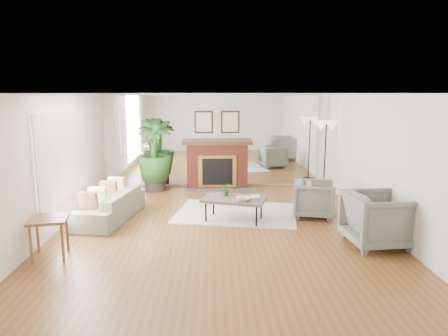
{
  "coord_description": "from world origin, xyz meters",
  "views": [
    {
      "loc": [
        -0.14,
        -7.18,
        2.5
      ],
      "look_at": [
        0.1,
        0.6,
        1.04
      ],
      "focal_mm": 32.0,
      "sensor_mm": 36.0,
      "label": 1
    }
  ],
  "objects_px": {
    "floor_lamp": "(326,132)",
    "coffee_table": "(234,200)",
    "sofa": "(110,205)",
    "side_table": "(49,224)",
    "armchair_front": "(378,219)",
    "fireplace": "(217,164)",
    "potted_ficus": "(154,153)",
    "armchair_back": "(314,199)"
  },
  "relations": [
    {
      "from": "floor_lamp",
      "to": "coffee_table",
      "type": "bearing_deg",
      "value": -137.06
    },
    {
      "from": "sofa",
      "to": "side_table",
      "type": "xyz_separation_m",
      "value": [
        -0.46,
        -1.85,
        0.24
      ]
    },
    {
      "from": "coffee_table",
      "to": "armchair_front",
      "type": "bearing_deg",
      "value": -29.99
    },
    {
      "from": "armchair_front",
      "to": "fireplace",
      "type": "bearing_deg",
      "value": 26.97
    },
    {
      "from": "side_table",
      "to": "potted_ficus",
      "type": "distance_m",
      "value": 4.43
    },
    {
      "from": "sofa",
      "to": "potted_ficus",
      "type": "height_order",
      "value": "potted_ficus"
    },
    {
      "from": "fireplace",
      "to": "armchair_front",
      "type": "distance_m",
      "value": 4.95
    },
    {
      "from": "potted_ficus",
      "to": "coffee_table",
      "type": "bearing_deg",
      "value": -53.98
    },
    {
      "from": "potted_ficus",
      "to": "floor_lamp",
      "type": "xyz_separation_m",
      "value": [
        4.32,
        -0.38,
        0.56
      ]
    },
    {
      "from": "sofa",
      "to": "floor_lamp",
      "type": "bearing_deg",
      "value": 122.5
    },
    {
      "from": "fireplace",
      "to": "floor_lamp",
      "type": "bearing_deg",
      "value": -13.05
    },
    {
      "from": "armchair_back",
      "to": "floor_lamp",
      "type": "relative_size",
      "value": 0.44
    },
    {
      "from": "fireplace",
      "to": "armchair_back",
      "type": "height_order",
      "value": "fireplace"
    },
    {
      "from": "floor_lamp",
      "to": "side_table",
      "type": "bearing_deg",
      "value": -143.91
    },
    {
      "from": "floor_lamp",
      "to": "armchair_front",
      "type": "bearing_deg",
      "value": -91.6
    },
    {
      "from": "coffee_table",
      "to": "sofa",
      "type": "height_order",
      "value": "sofa"
    },
    {
      "from": "coffee_table",
      "to": "potted_ficus",
      "type": "xyz_separation_m",
      "value": [
        -1.91,
        2.62,
        0.55
      ]
    },
    {
      "from": "coffee_table",
      "to": "floor_lamp",
      "type": "height_order",
      "value": "floor_lamp"
    },
    {
      "from": "coffee_table",
      "to": "sofa",
      "type": "relative_size",
      "value": 0.68
    },
    {
      "from": "coffee_table",
      "to": "potted_ficus",
      "type": "height_order",
      "value": "potted_ficus"
    },
    {
      "from": "sofa",
      "to": "side_table",
      "type": "bearing_deg",
      "value": -4.31
    },
    {
      "from": "fireplace",
      "to": "floor_lamp",
      "type": "height_order",
      "value": "fireplace"
    },
    {
      "from": "potted_ficus",
      "to": "floor_lamp",
      "type": "bearing_deg",
      "value": -5.01
    },
    {
      "from": "armchair_front",
      "to": "potted_ficus",
      "type": "distance_m",
      "value": 5.81
    },
    {
      "from": "armchair_back",
      "to": "armchair_front",
      "type": "distance_m",
      "value": 1.74
    },
    {
      "from": "coffee_table",
      "to": "side_table",
      "type": "height_order",
      "value": "side_table"
    },
    {
      "from": "armchair_back",
      "to": "potted_ficus",
      "type": "distance_m",
      "value": 4.32
    },
    {
      "from": "armchair_front",
      "to": "side_table",
      "type": "distance_m",
      "value": 5.26
    },
    {
      "from": "fireplace",
      "to": "sofa",
      "type": "distance_m",
      "value": 3.47
    },
    {
      "from": "armchair_back",
      "to": "sofa",
      "type": "bearing_deg",
      "value": 103.88
    },
    {
      "from": "fireplace",
      "to": "side_table",
      "type": "height_order",
      "value": "fireplace"
    },
    {
      "from": "armchair_back",
      "to": "floor_lamp",
      "type": "xyz_separation_m",
      "value": [
        0.75,
        1.97,
        1.19
      ]
    },
    {
      "from": "side_table",
      "to": "potted_ficus",
      "type": "xyz_separation_m",
      "value": [
        1.03,
        4.28,
        0.46
      ]
    },
    {
      "from": "sofa",
      "to": "floor_lamp",
      "type": "relative_size",
      "value": 1.09
    },
    {
      "from": "coffee_table",
      "to": "sofa",
      "type": "distance_m",
      "value": 2.49
    },
    {
      "from": "coffee_table",
      "to": "floor_lamp",
      "type": "bearing_deg",
      "value": 42.94
    },
    {
      "from": "armchair_back",
      "to": "potted_ficus",
      "type": "height_order",
      "value": "potted_ficus"
    },
    {
      "from": "armchair_back",
      "to": "potted_ficus",
      "type": "relative_size",
      "value": 0.44
    },
    {
      "from": "fireplace",
      "to": "potted_ficus",
      "type": "bearing_deg",
      "value": -171.34
    },
    {
      "from": "coffee_table",
      "to": "armchair_back",
      "type": "xyz_separation_m",
      "value": [
        1.66,
        0.28,
        -0.07
      ]
    },
    {
      "from": "potted_ficus",
      "to": "side_table",
      "type": "bearing_deg",
      "value": -103.53
    },
    {
      "from": "fireplace",
      "to": "side_table",
      "type": "bearing_deg",
      "value": -120.35
    }
  ]
}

